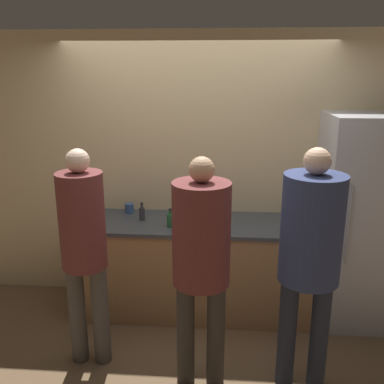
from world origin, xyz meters
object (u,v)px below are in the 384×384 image
at_px(bottle_green, 170,220).
at_px(person_right, 310,246).
at_px(person_left, 84,242).
at_px(fruit_bowl, 204,223).
at_px(person_center, 201,252).
at_px(cup_blue, 129,208).
at_px(bottle_dark, 142,213).
at_px(utensil_crock, 294,210).
at_px(refrigerator, 362,221).

bearing_deg(bottle_green, person_right, -37.96).
xyz_separation_m(person_left, person_right, (1.62, -0.15, 0.08)).
bearing_deg(fruit_bowl, bottle_green, 179.39).
distance_m(person_center, fruit_bowl, 0.86).
bearing_deg(person_left, cup_blue, 83.73).
bearing_deg(person_right, person_left, 174.80).
bearing_deg(person_left, person_center, -11.66).
bearing_deg(bottle_dark, utensil_crock, 8.05).
bearing_deg(person_left, fruit_bowl, 37.97).
bearing_deg(bottle_dark, person_center, -59.22).
relative_size(refrigerator, person_right, 1.07).
relative_size(fruit_bowl, bottle_green, 2.07).
bearing_deg(person_left, bottle_dark, 71.54).
bearing_deg(utensil_crock, refrigerator, -21.52).
height_order(utensil_crock, cup_blue, utensil_crock).
distance_m(refrigerator, bottle_green, 1.71).
bearing_deg(fruit_bowl, person_center, -88.72).
height_order(person_left, person_center, person_left).
bearing_deg(person_center, refrigerator, 35.82).
height_order(person_center, fruit_bowl, person_center).
bearing_deg(person_center, utensil_crock, 56.09).
bearing_deg(person_center, bottle_green, 110.49).
bearing_deg(bottle_green, refrigerator, 4.57).
distance_m(person_left, bottle_green, 0.88).
bearing_deg(fruit_bowl, refrigerator, 5.68).
bearing_deg(utensil_crock, bottle_dark, -171.95).
bearing_deg(person_center, person_right, 2.70).
bearing_deg(person_left, refrigerator, 19.77).
xyz_separation_m(refrigerator, person_center, (-1.38, -1.00, 0.10)).
distance_m(bottle_green, bottle_dark, 0.32).
height_order(person_left, person_right, person_right).
distance_m(person_right, bottle_dark, 1.67).
xyz_separation_m(refrigerator, person_right, (-0.64, -0.96, 0.15)).
height_order(person_right, bottle_dark, person_right).
bearing_deg(utensil_crock, cup_blue, 179.93).
distance_m(person_left, person_center, 0.90).
bearing_deg(fruit_bowl, cup_blue, 154.22).
distance_m(person_left, person_right, 1.63).
height_order(person_left, cup_blue, person_left).
relative_size(person_center, cup_blue, 18.81).
height_order(person_left, fruit_bowl, person_left).
xyz_separation_m(person_right, bottle_green, (-1.06, 0.83, -0.13)).
height_order(refrigerator, person_left, refrigerator).
xyz_separation_m(refrigerator, utensil_crock, (-0.56, 0.22, 0.02)).
bearing_deg(refrigerator, person_left, -160.23).
bearing_deg(utensil_crock, person_left, -148.69).
distance_m(fruit_bowl, bottle_dark, 0.61).
relative_size(person_right, bottle_green, 10.58).
xyz_separation_m(person_left, bottle_dark, (0.28, 0.83, -0.05)).
xyz_separation_m(person_left, person_center, (0.88, -0.18, 0.03)).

